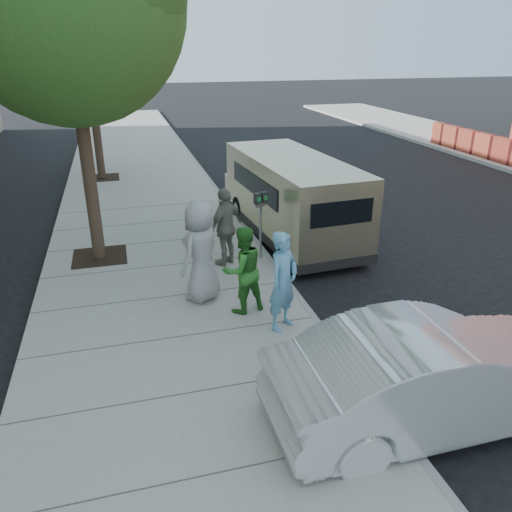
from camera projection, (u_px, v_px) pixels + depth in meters
name	position (u px, v px, depth m)	size (l,w,h in m)	color
ground	(219.00, 297.00, 9.97)	(120.00, 120.00, 0.00)	black
sidewalk	(168.00, 300.00, 9.69)	(5.00, 60.00, 0.15)	gray
curb_face	(287.00, 285.00, 10.29)	(0.12, 60.00, 0.16)	gray
tree_far	(86.00, 36.00, 16.36)	(3.92, 3.80, 6.49)	black
parking_meter	(261.00, 211.00, 10.98)	(0.33, 0.23, 1.54)	gray
van	(290.00, 196.00, 12.66)	(2.26, 5.74, 2.08)	#C2B58B
sedan	(435.00, 375.00, 6.44)	(1.53, 4.39, 1.45)	silver
person_officer	(283.00, 281.00, 8.30)	(0.63, 0.42, 1.74)	#5B9BC2
person_green_shirt	(243.00, 270.00, 8.86)	(0.79, 0.61, 1.62)	#2E7B28
person_gray_shirt	(201.00, 251.00, 9.23)	(0.95, 0.62, 1.94)	#98989B
person_striped_polo	(226.00, 227.00, 10.77)	(1.01, 0.42, 1.73)	slate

